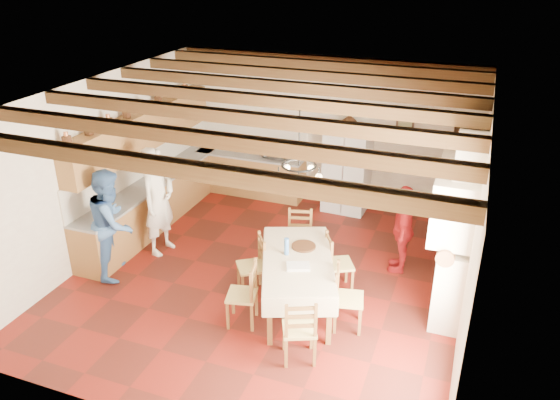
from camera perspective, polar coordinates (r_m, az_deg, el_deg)
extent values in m
cube|color=#4A1812|center=(8.98, -1.28, -7.98)|extent=(6.00, 6.50, 0.02)
cube|color=white|center=(7.76, -1.49, 11.08)|extent=(6.00, 6.50, 0.02)
cube|color=beige|center=(11.15, 4.89, 7.27)|extent=(6.00, 0.02, 3.00)
cube|color=beige|center=(5.77, -13.72, -11.66)|extent=(6.00, 0.02, 3.00)
cube|color=beige|center=(9.71, -18.15, 3.35)|extent=(0.02, 6.50, 3.00)
cube|color=beige|center=(7.76, 19.75, -2.37)|extent=(0.02, 6.50, 3.00)
cube|color=brown|center=(10.72, -12.72, -0.18)|extent=(0.60, 4.30, 0.86)
cube|color=brown|center=(11.73, -3.02, 2.68)|extent=(2.30, 0.60, 0.86)
cube|color=slate|center=(10.54, -12.95, 2.04)|extent=(0.62, 4.30, 0.04)
cube|color=slate|center=(11.57, -3.07, 4.74)|extent=(2.34, 0.62, 0.04)
cube|color=beige|center=(10.58, -14.42, 3.83)|extent=(0.03, 4.30, 0.60)
cube|color=beige|center=(11.71, -2.56, 6.66)|extent=(2.30, 0.03, 0.60)
cube|color=brown|center=(10.28, -14.06, 7.11)|extent=(0.35, 4.20, 0.70)
cube|color=black|center=(10.73, 12.96, 7.97)|extent=(0.34, 0.03, 0.42)
cube|color=silver|center=(10.93, 7.04, 3.17)|extent=(0.88, 0.74, 1.70)
cube|color=#F0E7CD|center=(7.85, 1.83, -6.23)|extent=(1.59, 2.13, 0.05)
cube|color=brown|center=(7.38, -1.09, -12.42)|extent=(0.09, 0.09, 0.79)
cube|color=brown|center=(7.41, 5.15, -12.34)|extent=(0.09, 0.09, 0.79)
cube|color=brown|center=(8.79, -0.99, -5.69)|extent=(0.09, 0.09, 0.79)
cube|color=brown|center=(8.81, 4.16, -5.65)|extent=(0.09, 0.09, 0.79)
torus|color=black|center=(7.21, 1.99, 3.63)|extent=(0.47, 0.47, 0.03)
imported|color=silver|center=(9.47, -12.58, -0.12)|extent=(0.53, 0.74, 1.91)
imported|color=#406AAA|center=(9.03, -17.15, -2.31)|extent=(0.98, 1.08, 1.81)
imported|color=#AB191C|center=(9.01, 12.72, -2.94)|extent=(0.43, 0.90, 1.50)
imported|color=silver|center=(11.32, -0.51, 5.14)|extent=(0.51, 0.36, 0.27)
imported|color=#34160C|center=(10.60, 7.26, 8.21)|extent=(0.33, 0.33, 0.30)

